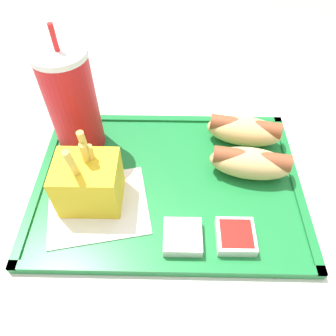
% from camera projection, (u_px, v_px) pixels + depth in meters
% --- Properties ---
extents(ground_plane, '(8.00, 8.00, 0.00)m').
position_uv_depth(ground_plane, '(157.00, 329.00, 1.08)').
color(ground_plane, '#ADA393').
extents(dining_table, '(1.34, 1.03, 0.77)m').
position_uv_depth(dining_table, '(152.00, 287.00, 0.78)').
color(dining_table, beige).
rests_on(dining_table, ground_plane).
extents(food_tray, '(0.39, 0.28, 0.01)m').
position_uv_depth(food_tray, '(168.00, 183.00, 0.49)').
color(food_tray, '#197233').
rests_on(food_tray, dining_table).
extents(paper_napkin, '(0.16, 0.14, 0.00)m').
position_uv_depth(paper_napkin, '(98.00, 205.00, 0.46)').
color(paper_napkin, white).
rests_on(paper_napkin, food_tray).
extents(soda_cup, '(0.08, 0.08, 0.20)m').
position_uv_depth(soda_cup, '(72.00, 102.00, 0.48)').
color(soda_cup, red).
rests_on(soda_cup, food_tray).
extents(hot_dog_far, '(0.13, 0.07, 0.05)m').
position_uv_depth(hot_dog_far, '(244.00, 130.00, 0.52)').
color(hot_dog_far, '#DBB270').
rests_on(hot_dog_far, food_tray).
extents(hot_dog_near, '(0.12, 0.07, 0.05)m').
position_uv_depth(hot_dog_near, '(250.00, 162.00, 0.48)').
color(hot_dog_near, '#DBB270').
rests_on(hot_dog_near, food_tray).
extents(fries_carton, '(0.08, 0.07, 0.12)m').
position_uv_depth(fries_carton, '(89.00, 182.00, 0.44)').
color(fries_carton, gold).
rests_on(fries_carton, food_tray).
extents(sauce_cup_mayo, '(0.05, 0.05, 0.02)m').
position_uv_depth(sauce_cup_mayo, '(183.00, 236.00, 0.42)').
color(sauce_cup_mayo, silver).
rests_on(sauce_cup_mayo, food_tray).
extents(sauce_cup_ketchup, '(0.05, 0.05, 0.02)m').
position_uv_depth(sauce_cup_ketchup, '(236.00, 236.00, 0.42)').
color(sauce_cup_ketchup, silver).
rests_on(sauce_cup_ketchup, food_tray).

